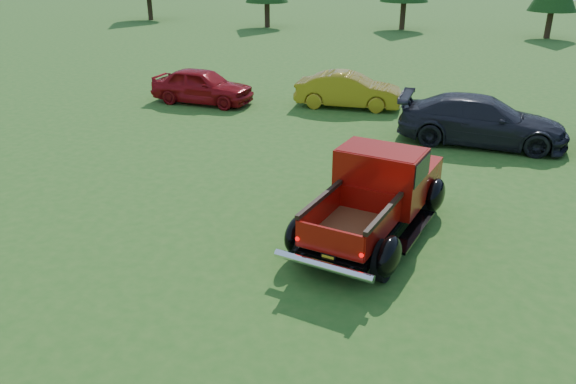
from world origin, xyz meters
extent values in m
plane|color=#285819|center=(0.00, 0.00, 0.00)|extent=(120.00, 120.00, 0.00)
cylinder|color=#332114|center=(-22.00, 30.00, 0.94)|extent=(0.36, 0.36, 1.87)
cylinder|color=#332114|center=(-12.00, 29.00, 0.83)|extent=(0.36, 0.36, 1.66)
cylinder|color=#332114|center=(-3.00, 31.00, 0.90)|extent=(0.36, 0.36, 1.80)
cylinder|color=#332114|center=(6.00, 30.00, 0.79)|extent=(0.36, 0.36, 1.58)
cylinder|color=black|center=(0.26, -0.22, 0.35)|extent=(0.32, 0.73, 0.70)
cylinder|color=black|center=(1.74, -0.46, 0.35)|extent=(0.32, 0.73, 0.70)
cylinder|color=black|center=(0.70, 2.56, 0.35)|extent=(0.32, 0.73, 0.70)
cylinder|color=black|center=(2.18, 2.33, 0.35)|extent=(0.32, 0.73, 0.70)
cube|color=black|center=(1.23, 1.09, 0.40)|extent=(1.86, 4.28, 0.18)
cube|color=#940E08|center=(1.46, 2.53, 0.76)|extent=(1.69, 1.54, 0.55)
cube|color=silver|center=(1.56, 3.20, 0.75)|extent=(1.40, 0.27, 0.44)
cube|color=#940E08|center=(1.28, 1.40, 1.06)|extent=(1.71, 1.25, 1.15)
cube|color=black|center=(1.28, 1.40, 1.37)|extent=(1.73, 1.16, 0.44)
cube|color=#940E08|center=(1.28, 1.40, 1.60)|extent=(1.62, 1.15, 0.07)
cube|color=brown|center=(1.06, 0.01, 0.55)|extent=(1.45, 1.93, 0.04)
cube|color=#940E08|center=(0.47, 0.10, 0.78)|extent=(0.32, 1.75, 0.46)
cube|color=#940E08|center=(1.65, -0.09, 0.78)|extent=(0.32, 1.75, 0.46)
cube|color=#940E08|center=(1.20, 0.88, 0.78)|extent=(1.18, 0.23, 0.46)
cube|color=#940E08|center=(0.92, -0.86, 0.78)|extent=(1.18, 0.24, 0.46)
cube|color=black|center=(0.47, 0.10, 1.05)|extent=(0.35, 1.75, 0.08)
cube|color=black|center=(1.65, -0.09, 1.05)|extent=(0.35, 1.75, 0.08)
ellipsoid|color=black|center=(0.18, -0.21, 0.46)|extent=(0.55, 0.99, 0.78)
ellipsoid|color=black|center=(1.83, -0.47, 0.46)|extent=(0.55, 0.99, 0.78)
ellipsoid|color=black|center=(0.62, 2.57, 0.46)|extent=(0.55, 0.99, 0.78)
ellipsoid|color=black|center=(2.27, 2.31, 0.46)|extent=(0.55, 0.99, 0.78)
cube|color=black|center=(0.40, 1.18, 0.29)|extent=(0.57, 1.87, 0.05)
cube|color=black|center=(2.05, 0.92, 0.29)|extent=(0.57, 1.87, 0.05)
cylinder|color=silver|center=(0.89, -1.08, 0.44)|extent=(1.72, 0.41, 0.14)
cube|color=black|center=(0.91, -0.90, 0.48)|extent=(0.26, 0.06, 0.13)
cube|color=gold|center=(0.91, -0.91, 0.48)|extent=(0.21, 0.04, 0.09)
sphere|color=#CC0505|center=(0.36, -0.80, 0.69)|extent=(0.08, 0.08, 0.08)
sphere|color=#CC0505|center=(1.47, -0.98, 0.69)|extent=(0.08, 0.08, 0.08)
imported|color=maroon|center=(-6.50, 8.92, 0.62)|extent=(3.66, 1.54, 1.24)
imported|color=#A78416|center=(-1.50, 10.11, 0.59)|extent=(3.71, 1.61, 1.19)
imported|color=black|center=(2.96, 7.54, 0.66)|extent=(4.60, 1.93, 1.33)
camera|label=1|loc=(2.96, -8.54, 5.09)|focal=35.00mm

